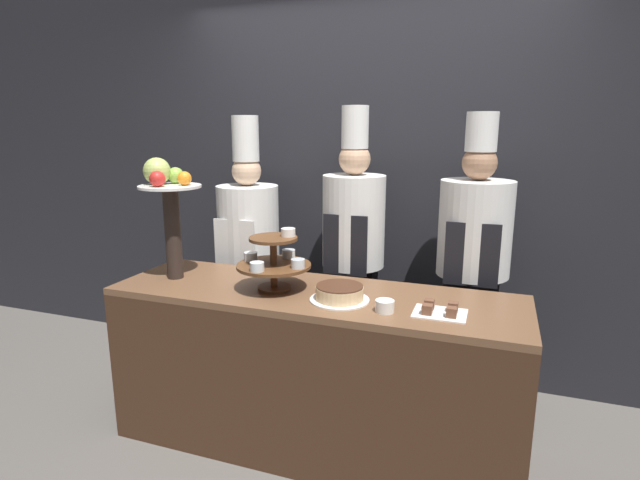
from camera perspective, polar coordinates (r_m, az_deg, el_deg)
ground_plane at (r=2.71m, az=-3.27°, el=-25.63°), size 14.00×14.00×0.00m
wall_back at (r=3.40m, az=5.23°, el=7.92°), size 10.00×0.06×2.80m
buffet_counter at (r=2.73m, az=-0.73°, el=-14.59°), size 2.11×0.63×0.86m
tiered_stand at (r=2.56m, az=-5.25°, el=-2.32°), size 0.38×0.38×0.32m
fruit_pedestal at (r=2.83m, az=-17.04°, el=4.59°), size 0.33×0.33×0.66m
cake_round at (r=2.42m, az=2.25°, el=-6.12°), size 0.29×0.29×0.08m
cup_white at (r=2.30m, az=7.41°, el=-7.49°), size 0.09×0.09×0.06m
cake_square_tray at (r=2.32m, az=13.55°, el=-7.82°), size 0.24×0.18×0.05m
chef_left at (r=3.37m, az=-8.14°, el=-0.52°), size 0.40×0.40×1.76m
chef_center_left at (r=3.09m, az=3.82°, el=-0.63°), size 0.38×0.38×1.81m
chef_center_right at (r=2.99m, az=17.08°, el=-1.89°), size 0.41×0.41×1.77m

